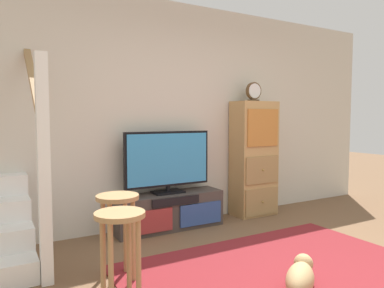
{
  "coord_description": "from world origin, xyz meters",
  "views": [
    {
      "loc": [
        -2.11,
        -1.54,
        1.3
      ],
      "look_at": [
        -0.27,
        1.7,
        1.03
      ],
      "focal_mm": 33.56,
      "sensor_mm": 36.0,
      "label": 1
    }
  ],
  "objects_px": {
    "television": "(168,160)",
    "bar_stool_far": "(118,217)",
    "dog": "(300,277)",
    "media_console": "(169,211)",
    "side_cabinet": "(254,159)",
    "desk_clock": "(254,92)",
    "bar_stool_near": "(120,237)"
  },
  "relations": [
    {
      "from": "television",
      "to": "bar_stool_near",
      "type": "relative_size",
      "value": 1.57
    },
    {
      "from": "bar_stool_far",
      "to": "dog",
      "type": "xyz_separation_m",
      "value": [
        1.11,
        -0.89,
        -0.4
      ]
    },
    {
      "from": "bar_stool_far",
      "to": "television",
      "type": "bearing_deg",
      "value": 47.36
    },
    {
      "from": "television",
      "to": "desk_clock",
      "type": "bearing_deg",
      "value": -1.32
    },
    {
      "from": "desk_clock",
      "to": "bar_stool_far",
      "type": "xyz_separation_m",
      "value": [
        -2.18,
        -0.99,
        -1.13
      ]
    },
    {
      "from": "bar_stool_far",
      "to": "desk_clock",
      "type": "bearing_deg",
      "value": 24.4
    },
    {
      "from": "side_cabinet",
      "to": "dog",
      "type": "height_order",
      "value": "side_cabinet"
    },
    {
      "from": "media_console",
      "to": "side_cabinet",
      "type": "xyz_separation_m",
      "value": [
        1.27,
        0.01,
        0.55
      ]
    },
    {
      "from": "desk_clock",
      "to": "bar_stool_far",
      "type": "relative_size",
      "value": 0.36
    },
    {
      "from": "media_console",
      "to": "desk_clock",
      "type": "bearing_deg",
      "value": -0.22
    },
    {
      "from": "side_cabinet",
      "to": "desk_clock",
      "type": "bearing_deg",
      "value": -154.52
    },
    {
      "from": "media_console",
      "to": "side_cabinet",
      "type": "relative_size",
      "value": 0.86
    },
    {
      "from": "side_cabinet",
      "to": "dog",
      "type": "xyz_separation_m",
      "value": [
        -1.1,
        -1.89,
        -0.64
      ]
    },
    {
      "from": "television",
      "to": "side_cabinet",
      "type": "distance_m",
      "value": 1.27
    },
    {
      "from": "television",
      "to": "bar_stool_far",
      "type": "bearing_deg",
      "value": -132.64
    },
    {
      "from": "side_cabinet",
      "to": "dog",
      "type": "relative_size",
      "value": 3.18
    },
    {
      "from": "side_cabinet",
      "to": "dog",
      "type": "bearing_deg",
      "value": -120.13
    },
    {
      "from": "television",
      "to": "side_cabinet",
      "type": "xyz_separation_m",
      "value": [
        1.27,
        -0.01,
        -0.05
      ]
    },
    {
      "from": "bar_stool_near",
      "to": "bar_stool_far",
      "type": "distance_m",
      "value": 0.48
    },
    {
      "from": "side_cabinet",
      "to": "desk_clock",
      "type": "distance_m",
      "value": 0.89
    },
    {
      "from": "media_console",
      "to": "side_cabinet",
      "type": "height_order",
      "value": "side_cabinet"
    },
    {
      "from": "television",
      "to": "side_cabinet",
      "type": "bearing_deg",
      "value": -0.62
    },
    {
      "from": "side_cabinet",
      "to": "television",
      "type": "bearing_deg",
      "value": 179.38
    },
    {
      "from": "television",
      "to": "dog",
      "type": "distance_m",
      "value": 2.03
    },
    {
      "from": "media_console",
      "to": "desk_clock",
      "type": "height_order",
      "value": "desk_clock"
    },
    {
      "from": "television",
      "to": "bar_stool_far",
      "type": "xyz_separation_m",
      "value": [
        -0.94,
        -1.02,
        -0.29
      ]
    },
    {
      "from": "dog",
      "to": "bar_stool_near",
      "type": "bearing_deg",
      "value": 161.04
    },
    {
      "from": "television",
      "to": "bar_stool_far",
      "type": "relative_size",
      "value": 1.54
    },
    {
      "from": "dog",
      "to": "side_cabinet",
      "type": "bearing_deg",
      "value": 59.87
    },
    {
      "from": "bar_stool_near",
      "to": "bar_stool_far",
      "type": "xyz_separation_m",
      "value": [
        0.13,
        0.46,
        0.01
      ]
    },
    {
      "from": "media_console",
      "to": "television",
      "type": "relative_size",
      "value": 1.23
    },
    {
      "from": "desk_clock",
      "to": "bar_stool_far",
      "type": "bearing_deg",
      "value": -155.6
    }
  ]
}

